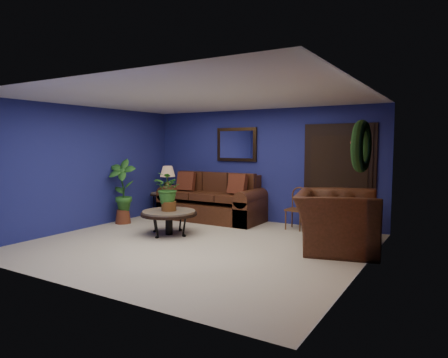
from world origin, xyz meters
The scene contains 18 objects.
floor centered at (0.00, 0.00, 0.00)m, with size 5.50×5.50×0.00m, color beige.
wall_back centered at (0.00, 2.50, 1.25)m, with size 5.50×0.04×2.50m, color navy.
wall_left centered at (-2.75, 0.00, 1.25)m, with size 0.04×5.00×2.50m, color navy.
wall_right_brick centered at (2.75, 0.00, 1.25)m, with size 0.04×5.00×2.50m, color brown.
ceiling centered at (0.00, 0.00, 2.50)m, with size 5.50×5.00×0.02m, color silver.
crown_molding centered at (2.72, 0.00, 2.43)m, with size 0.03×5.00×0.14m, color white.
wall_mirror centered at (-0.60, 2.46, 1.72)m, with size 1.02×0.06×0.77m, color #3D2915.
closet_door centered at (1.75, 2.47, 1.05)m, with size 1.44×0.06×2.18m, color black.
wreath centered at (2.69, 0.05, 1.70)m, with size 0.72×0.72×0.16m, color black.
sofa centered at (-1.00, 2.09, 0.35)m, with size 2.38×1.03×1.07m.
coffee_table centered at (-0.90, 0.35, 0.40)m, with size 1.07×1.07×0.46m.
end_table centered at (-2.30, 2.05, 0.43)m, with size 0.61×0.61×0.56m.
table_lamp centered at (-2.30, 2.05, 0.96)m, with size 0.37×0.37×0.61m.
side_chair centered at (1.02, 2.11, 0.48)m, with size 0.38×0.38×0.85m.
armchair centered at (2.15, 0.92, 0.48)m, with size 1.46×1.28×0.95m, color #4C2315.
coffee_plant centered at (-0.90, 0.35, 0.87)m, with size 0.62×0.56×0.74m.
floor_plant centered at (2.35, 0.88, 0.40)m, with size 0.37×0.31×0.78m.
tall_plant centered at (-2.45, 0.68, 0.76)m, with size 0.70×0.56×1.41m.
Camera 1 is at (3.88, -5.57, 1.73)m, focal length 32.00 mm.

